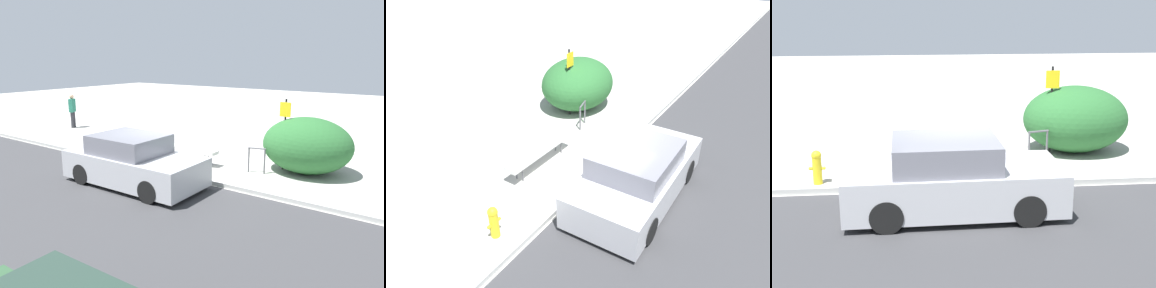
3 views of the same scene
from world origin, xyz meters
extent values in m
plane|color=#ADAAA3|center=(0.00, 0.00, 0.00)|extent=(60.00, 60.00, 0.00)
cube|color=#B7B7B2|center=(0.00, 0.00, 0.07)|extent=(60.00, 0.20, 0.13)
cylinder|color=#515156|center=(-1.29, 1.38, 0.21)|extent=(0.04, 0.04, 0.42)
cylinder|color=#515156|center=(0.39, 1.35, 0.21)|extent=(0.04, 0.04, 0.42)
cylinder|color=#515156|center=(-1.29, 1.59, 0.21)|extent=(0.04, 0.04, 0.42)
cylinder|color=#515156|center=(0.39, 1.56, 0.21)|extent=(0.04, 0.04, 0.42)
cube|color=silver|center=(-0.45, 1.47, 0.48)|extent=(2.40, 0.43, 0.12)
cylinder|color=#515156|center=(1.86, 1.64, 0.40)|extent=(0.05, 0.05, 0.80)
cylinder|color=#515156|center=(2.34, 1.77, 0.40)|extent=(0.05, 0.05, 0.80)
cylinder|color=#515156|center=(2.10, 1.70, 0.80)|extent=(0.54, 0.19, 0.05)
cylinder|color=black|center=(2.63, 2.56, 1.15)|extent=(0.06, 0.06, 2.30)
cube|color=yellow|center=(2.63, 2.52, 1.97)|extent=(0.36, 0.02, 0.46)
cylinder|color=gold|center=(-3.12, 0.60, 0.30)|extent=(0.20, 0.20, 0.60)
sphere|color=gold|center=(-3.12, 0.60, 0.66)|extent=(0.22, 0.22, 0.22)
cylinder|color=gold|center=(-3.26, 0.60, 0.36)|extent=(0.08, 0.07, 0.07)
cylinder|color=gold|center=(-2.98, 0.60, 0.36)|extent=(0.08, 0.07, 0.07)
ellipsoid|color=#28602D|center=(3.33, 2.69, 0.88)|extent=(2.79, 2.39, 1.76)
cylinder|color=black|center=(1.00, -0.45, 0.30)|extent=(0.60, 0.19, 0.60)
cylinder|color=black|center=(1.03, -2.15, 0.30)|extent=(0.60, 0.19, 0.60)
cylinder|color=black|center=(-1.53, -0.49, 0.30)|extent=(0.60, 0.19, 0.60)
cylinder|color=black|center=(-1.50, -2.19, 0.30)|extent=(0.60, 0.19, 0.60)
cube|color=#B7B7BC|center=(-0.25, -1.32, 0.52)|extent=(4.11, 1.91, 0.79)
cube|color=slate|center=(-0.42, -1.32, 1.17)|extent=(1.98, 1.69, 0.55)
camera|label=1|loc=(7.06, -8.67, 3.60)|focal=35.00mm
camera|label=2|loc=(-7.11, -4.07, 5.76)|focal=35.00mm
camera|label=3|loc=(-1.04, -10.88, 3.90)|focal=50.00mm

